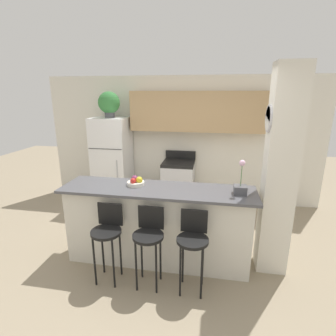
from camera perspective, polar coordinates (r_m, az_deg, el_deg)
ground_plane at (r=3.85m, az=-2.15°, el=-19.16°), size 14.00×14.00×0.00m
wall_back at (r=5.30m, az=4.25°, el=8.55°), size 5.60×0.38×2.55m
pillar_right at (r=3.40m, az=23.10°, el=-1.23°), size 0.38×0.32×2.55m
counter_bar at (r=3.57m, az=-2.24°, el=-12.24°), size 2.49×0.64×1.04m
refrigerator at (r=5.49m, az=-11.99°, el=1.54°), size 0.70×0.68×1.75m
stove_range at (r=5.30m, az=2.27°, el=-3.33°), size 0.62×0.61×1.07m
bar_stool_left at (r=3.27m, az=-13.04°, el=-13.41°), size 0.36×0.36×0.95m
bar_stool_mid at (r=3.12m, az=-4.17°, el=-14.53°), size 0.36×0.36×0.95m
bar_stool_right at (r=3.05m, az=5.43°, el=-15.36°), size 0.36×0.36×0.95m
potted_plant_on_fridge at (r=5.33m, az=-12.71°, el=13.59°), size 0.42×0.42×0.49m
orchid_vase at (r=3.26m, az=15.50°, el=-3.88°), size 0.15×0.15×0.42m
fruit_bowl at (r=3.47m, az=-6.99°, el=-3.03°), size 0.23×0.23×0.12m
trash_bin at (r=5.31m, az=-6.75°, el=-6.52°), size 0.28×0.28×0.38m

